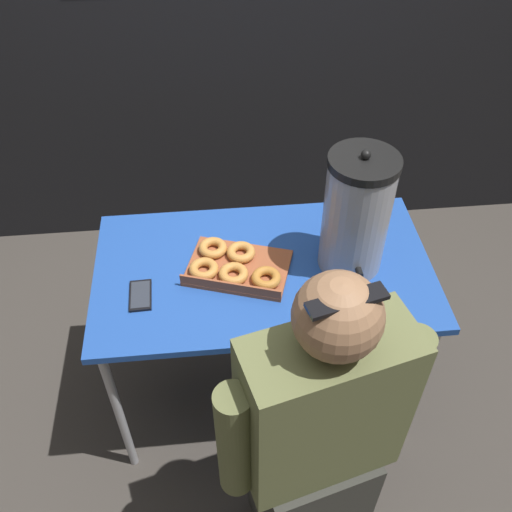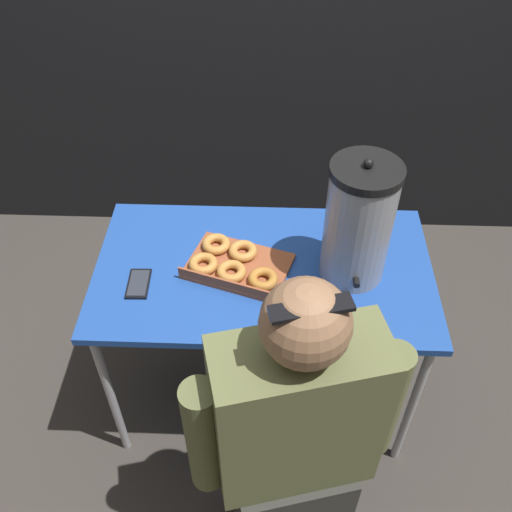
% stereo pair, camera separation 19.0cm
% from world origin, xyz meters
% --- Properties ---
extents(ground_plane, '(12.00, 12.00, 0.00)m').
position_xyz_m(ground_plane, '(0.00, 0.00, 0.00)').
color(ground_plane, '#3D3833').
extents(folding_table, '(1.20, 0.68, 0.78)m').
position_xyz_m(folding_table, '(0.00, 0.00, 0.72)').
color(folding_table, '#1E479E').
rests_on(folding_table, ground).
extents(donut_box, '(0.41, 0.34, 0.05)m').
position_xyz_m(donut_box, '(-0.10, -0.00, 0.80)').
color(donut_box, brown).
rests_on(donut_box, folding_table).
extents(coffee_urn, '(0.23, 0.26, 0.47)m').
position_xyz_m(coffee_urn, '(0.31, 0.00, 1.00)').
color(coffee_urn, '#939399').
rests_on(coffee_urn, folding_table).
extents(cell_phone, '(0.08, 0.14, 0.01)m').
position_xyz_m(cell_phone, '(-0.43, -0.09, 0.78)').
color(cell_phone, black).
rests_on(cell_phone, folding_table).
extents(person_seated, '(0.62, 0.34, 1.30)m').
position_xyz_m(person_seated, '(0.11, -0.57, 0.61)').
color(person_seated, '#33332D').
rests_on(person_seated, ground).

